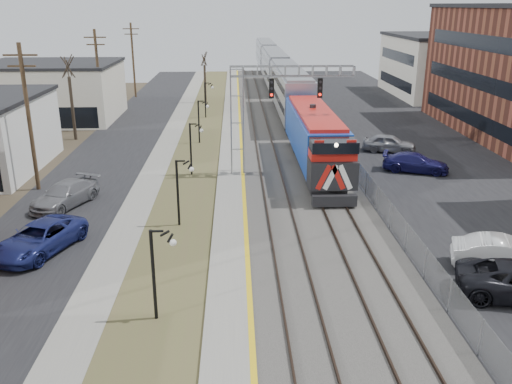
{
  "coord_description": "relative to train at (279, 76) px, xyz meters",
  "views": [
    {
      "loc": [
        -0.65,
        -11.53,
        12.3
      ],
      "look_at": [
        0.44,
        16.39,
        2.6
      ],
      "focal_mm": 38.0,
      "sensor_mm": 36.0,
      "label": 1
    }
  ],
  "objects": [
    {
      "name": "platform_edge",
      "position": [
        -5.62,
        -29.47,
        -2.67
      ],
      "size": [
        0.24,
        120.0,
        0.01
      ],
      "primitive_type": "cube",
      "color": "gold",
      "rests_on": "platform"
    },
    {
      "name": "car_lot_b",
      "position": [
        6.82,
        -52.84,
        -2.1
      ],
      "size": [
        5.26,
        3.18,
        1.64
      ],
      "primitive_type": "imported",
      "rotation": [
        0.0,
        0.0,
        1.26
      ],
      "color": "silver",
      "rests_on": "ground"
    },
    {
      "name": "lampposts",
      "position": [
        -9.5,
        -46.18,
        -0.92
      ],
      "size": [
        0.14,
        62.14,
        4.0
      ],
      "color": "black",
      "rests_on": "ground"
    },
    {
      "name": "sidewalk",
      "position": [
        -12.5,
        -29.47,
        -2.88
      ],
      "size": [
        2.0,
        120.0,
        0.08
      ],
      "primitive_type": "cube",
      "color": "gray",
      "rests_on": "ground"
    },
    {
      "name": "platform",
      "position": [
        -6.5,
        -29.47,
        -2.8
      ],
      "size": [
        2.0,
        120.0,
        0.24
      ],
      "primitive_type": "cube",
      "color": "gray",
      "rests_on": "ground"
    },
    {
      "name": "grass_median",
      "position": [
        -9.5,
        -29.47,
        -2.89
      ],
      "size": [
        4.0,
        120.0,
        0.06
      ],
      "primitive_type": "cube",
      "color": "brown",
      "rests_on": "ground"
    },
    {
      "name": "parking_lot",
      "position": [
        10.5,
        -29.47,
        -2.9
      ],
      "size": [
        16.0,
        120.0,
        0.04
      ],
      "primitive_type": "cube",
      "color": "black",
      "rests_on": "ground"
    },
    {
      "name": "ballast_bed",
      "position": [
        -1.5,
        -29.47,
        -2.82
      ],
      "size": [
        8.0,
        120.0,
        0.2
      ],
      "primitive_type": "cube",
      "color": "#595651",
      "rests_on": "ground"
    },
    {
      "name": "utility_poles",
      "position": [
        -20.0,
        -39.47,
        2.08
      ],
      "size": [
        0.28,
        80.28,
        10.0
      ],
      "color": "#4C3823",
      "rests_on": "ground"
    },
    {
      "name": "car_lot_e",
      "position": [
        7.31,
        -30.37,
        -2.14
      ],
      "size": [
        4.89,
        3.1,
        1.55
      ],
      "primitive_type": "imported",
      "rotation": [
        0.0,
        0.0,
        1.27
      ],
      "color": "gray",
      "rests_on": "ground"
    },
    {
      "name": "bare_trees",
      "position": [
        -18.16,
        -25.56,
        -0.22
      ],
      "size": [
        12.3,
        42.3,
        5.95
      ],
      "color": "#382D23",
      "rests_on": "ground"
    },
    {
      "name": "fence",
      "position": [
        2.7,
        -29.47,
        -2.12
      ],
      "size": [
        0.04,
        120.0,
        1.6
      ],
      "primitive_type": "cube",
      "color": "gray",
      "rests_on": "ground"
    },
    {
      "name": "signal_gantry",
      "position": [
        -4.28,
        -36.48,
        2.67
      ],
      "size": [
        9.0,
        1.07,
        8.15
      ],
      "color": "gray",
      "rests_on": "ground"
    },
    {
      "name": "street_west",
      "position": [
        -17.0,
        -29.47,
        -2.9
      ],
      "size": [
        7.0,
        120.0,
        0.04
      ],
      "primitive_type": "cube",
      "color": "black",
      "rests_on": "ground"
    },
    {
      "name": "car_street_b",
      "position": [
        -17.09,
        -42.92,
        -2.16
      ],
      "size": [
        4.02,
        5.65,
        1.52
      ],
      "primitive_type": "imported",
      "rotation": [
        0.0,
        0.0,
        -0.4
      ],
      "color": "slate",
      "rests_on": "ground"
    },
    {
      "name": "track_far",
      "position": [
        -0.0,
        -29.47,
        -2.64
      ],
      "size": [
        1.58,
        120.0,
        0.15
      ],
      "color": "#2D2119",
      "rests_on": "ballast_bed"
    },
    {
      "name": "car_street_a",
      "position": [
        -16.4,
        -49.79,
        -2.15
      ],
      "size": [
        4.33,
        6.08,
        1.54
      ],
      "primitive_type": "imported",
      "rotation": [
        0.0,
        0.0,
        -0.36
      ],
      "color": "navy",
      "rests_on": "ground"
    },
    {
      "name": "track_near",
      "position": [
        -3.5,
        -29.47,
        -2.64
      ],
      "size": [
        1.58,
        120.0,
        0.15
      ],
      "color": "#2D2119",
      "rests_on": "ballast_bed"
    },
    {
      "name": "car_lot_d",
      "position": [
        7.73,
        -36.37,
        -2.2
      ],
      "size": [
        5.35,
        3.55,
        1.44
      ],
      "primitive_type": "imported",
      "rotation": [
        0.0,
        0.0,
        1.23
      ],
      "color": "#1A1855",
      "rests_on": "ground"
    },
    {
      "name": "train",
      "position": [
        0.0,
        0.0,
        0.0
      ],
      "size": [
        3.0,
        85.85,
        5.33
      ],
      "color": "#1541AE",
      "rests_on": "ground"
    }
  ]
}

